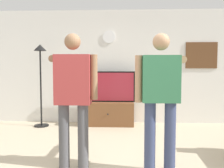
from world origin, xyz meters
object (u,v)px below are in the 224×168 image
at_px(person_standing_nearer_couch, 160,94).
at_px(floor_lamp, 40,68).
at_px(wall_clock, 109,37).
at_px(person_standing_nearer_lamp, 73,92).
at_px(television, 108,87).
at_px(framed_picture, 201,55).
at_px(tv_stand, 108,114).

bearing_deg(person_standing_nearer_couch, floor_lamp, 135.26).
distance_m(wall_clock, person_standing_nearer_lamp, 2.87).
distance_m(television, framed_picture, 2.31).
xyz_separation_m(tv_stand, wall_clock, (-0.00, 0.29, 1.79)).
bearing_deg(floor_lamp, wall_clock, 16.67).
xyz_separation_m(wall_clock, person_standing_nearer_couch, (0.80, -2.74, -1.06)).
xyz_separation_m(television, framed_picture, (2.18, 0.25, 0.73)).
relative_size(tv_stand, television, 0.95).
height_order(tv_stand, person_standing_nearer_couch, person_standing_nearer_couch).
distance_m(wall_clock, floor_lamp, 1.74).
height_order(framed_picture, person_standing_nearer_couch, framed_picture).
xyz_separation_m(television, person_standing_nearer_couch, (0.80, -2.50, 0.11)).
bearing_deg(person_standing_nearer_lamp, person_standing_nearer_couch, -4.85).
relative_size(tv_stand, person_standing_nearer_lamp, 0.66).
height_order(television, wall_clock, wall_clock).
distance_m(tv_stand, floor_lamp, 1.85).
bearing_deg(person_standing_nearer_couch, wall_clock, 106.19).
relative_size(wall_clock, person_standing_nearer_lamp, 0.17).
bearing_deg(person_standing_nearer_couch, tv_stand, 107.98).
xyz_separation_m(floor_lamp, person_standing_nearer_lamp, (1.20, -2.19, -0.31)).
relative_size(television, floor_lamp, 0.66).
height_order(tv_stand, television, television).
bearing_deg(person_standing_nearer_lamp, framed_picture, 46.75).
distance_m(framed_picture, floor_lamp, 3.73).
height_order(tv_stand, floor_lamp, floor_lamp).
xyz_separation_m(framed_picture, person_standing_nearer_lamp, (-2.50, -2.65, -0.61)).
bearing_deg(tv_stand, person_standing_nearer_couch, -72.02).
bearing_deg(wall_clock, person_standing_nearer_couch, -73.81).
height_order(floor_lamp, person_standing_nearer_lamp, floor_lamp).
height_order(framed_picture, person_standing_nearer_lamp, framed_picture).
height_order(television, floor_lamp, floor_lamp).
distance_m(tv_stand, person_standing_nearer_lamp, 2.49).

